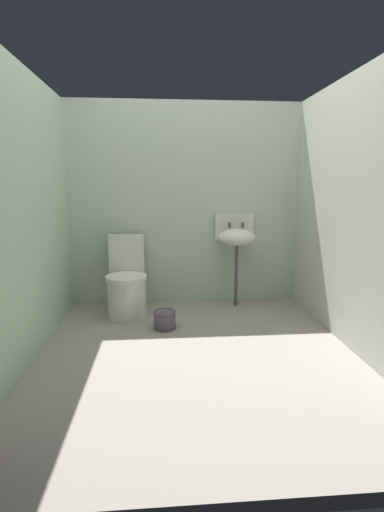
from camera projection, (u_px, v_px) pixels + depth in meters
ground_plane at (195, 354)px, 2.95m from camera, size 2.86×2.90×0.08m
wall_back at (185, 205)px, 4.01m from camera, size 2.86×0.10×2.14m
wall_left at (22, 215)px, 2.74m from camera, size 0.10×2.70×2.14m
wall_right at (355, 213)px, 2.94m from camera, size 0.10×2.70×2.14m
toilet_near_wall at (127, 283)px, 3.71m from camera, size 0.42×0.61×0.78m
sink at (237, 237)px, 3.91m from camera, size 0.42×0.35×0.99m
bucket at (165, 319)px, 3.36m from camera, size 0.21×0.21×0.17m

